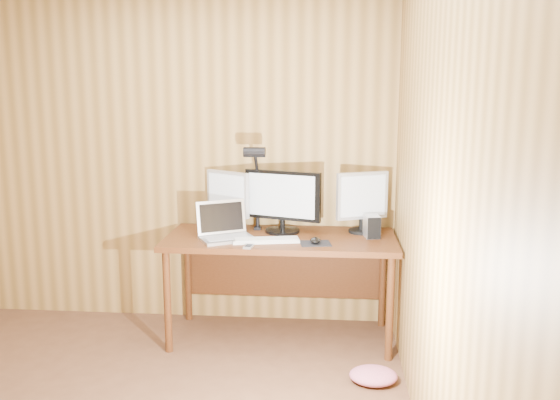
# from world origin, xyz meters

# --- Properties ---
(room_shell) EXTENTS (4.00, 4.00, 4.00)m
(room_shell) POSITION_xyz_m (0.00, 0.00, 1.25)
(room_shell) COLOR brown
(room_shell) RESTS_ON ground
(desk) EXTENTS (1.60, 0.70, 0.75)m
(desk) POSITION_xyz_m (0.93, 1.70, 0.63)
(desk) COLOR #4C250F
(desk) RESTS_ON floor
(monitor_center) EXTENTS (0.55, 0.25, 0.45)m
(monitor_center) POSITION_xyz_m (0.93, 1.77, 0.98)
(monitor_center) COLOR black
(monitor_center) RESTS_ON desk
(monitor_left) EXTENTS (0.34, 0.23, 0.43)m
(monitor_left) POSITION_xyz_m (0.53, 1.83, 0.98)
(monitor_left) COLOR black
(monitor_left) RESTS_ON desk
(monitor_right) EXTENTS (0.37, 0.19, 0.44)m
(monitor_right) POSITION_xyz_m (1.50, 1.80, 0.99)
(monitor_right) COLOR black
(monitor_right) RESTS_ON desk
(laptop) EXTENTS (0.44, 0.40, 0.25)m
(laptop) POSITION_xyz_m (0.55, 1.56, 0.81)
(laptop) COLOR silver
(laptop) RESTS_ON desk
(keyboard) EXTENTS (0.46, 0.22, 0.02)m
(keyboard) POSITION_xyz_m (0.84, 1.49, 0.76)
(keyboard) COLOR white
(keyboard) RESTS_ON desk
(mousepad) EXTENTS (0.23, 0.20, 0.00)m
(mousepad) POSITION_xyz_m (1.18, 1.46, 0.75)
(mousepad) COLOR black
(mousepad) RESTS_ON desk
(mouse) EXTENTS (0.10, 0.13, 0.04)m
(mouse) POSITION_xyz_m (1.18, 1.46, 0.77)
(mouse) COLOR black
(mouse) RESTS_ON mousepad
(hard_drive) EXTENTS (0.12, 0.16, 0.15)m
(hard_drive) POSITION_xyz_m (1.56, 1.67, 0.83)
(hard_drive) COLOR silver
(hard_drive) RESTS_ON desk
(phone) EXTENTS (0.06, 0.11, 0.01)m
(phone) POSITION_xyz_m (0.75, 1.33, 0.76)
(phone) COLOR silver
(phone) RESTS_ON desk
(speaker) EXTENTS (0.05, 0.05, 0.11)m
(speaker) POSITION_xyz_m (1.60, 1.79, 0.81)
(speaker) COLOR black
(speaker) RESTS_ON desk
(desk_lamp) EXTENTS (0.15, 0.22, 0.66)m
(desk_lamp) POSITION_xyz_m (0.74, 1.75, 1.16)
(desk_lamp) COLOR black
(desk_lamp) RESTS_ON desk
(fabric_pile) EXTENTS (0.34, 0.29, 0.09)m
(fabric_pile) POSITION_xyz_m (1.55, 1.01, 0.05)
(fabric_pile) COLOR #C15D76
(fabric_pile) RESTS_ON floor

